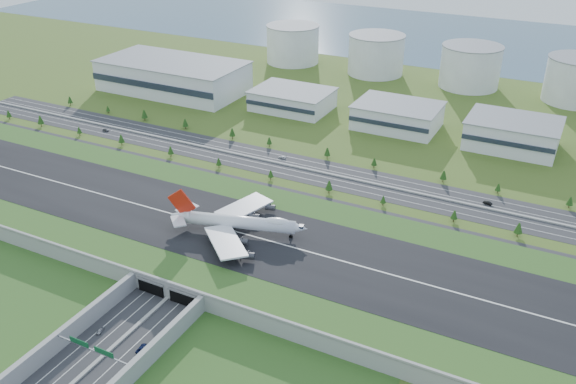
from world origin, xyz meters
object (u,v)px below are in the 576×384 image
at_px(car_4, 106,130).
at_px(car_2, 142,348).
at_px(fuel_tank_a, 293,44).
at_px(boeing_747, 238,222).
at_px(car_7, 282,157).
at_px(car_0, 100,331).
at_px(car_5, 488,203).

bearing_deg(car_4, car_2, -139.61).
distance_m(fuel_tank_a, boeing_747, 334.56).
bearing_deg(car_4, car_7, -87.99).
distance_m(car_0, car_7, 183.92).
bearing_deg(car_0, car_7, 79.90).
bearing_deg(car_2, car_4, -51.96).
bearing_deg(car_2, car_5, -125.16).
height_order(boeing_747, car_2, boeing_747).
xyz_separation_m(fuel_tank_a, car_0, (109.08, -390.19, -16.65)).
xyz_separation_m(car_4, car_5, (265.35, 13.13, 0.04)).
xyz_separation_m(car_0, car_2, (21.95, -0.54, 0.13)).
height_order(boeing_747, car_7, boeing_747).
distance_m(car_0, car_2, 21.96).
relative_size(car_2, car_7, 1.23).
xyz_separation_m(car_2, car_5, (96.13, 181.01, -0.00)).
relative_size(car_5, car_7, 1.03).
xyz_separation_m(car_5, car_7, (-131.07, 2.98, -0.12)).
bearing_deg(boeing_747, fuel_tank_a, 95.98).
distance_m(fuel_tank_a, car_4, 226.70).
bearing_deg(car_0, fuel_tank_a, 91.47).
xyz_separation_m(car_0, car_5, (118.08, 180.48, 0.12)).
relative_size(car_0, car_2, 0.69).
height_order(fuel_tank_a, car_2, fuel_tank_a).
distance_m(boeing_747, car_0, 83.08).
bearing_deg(boeing_747, car_5, 28.58).
bearing_deg(car_0, car_5, 42.65).
height_order(boeing_747, car_0, boeing_747).
xyz_separation_m(fuel_tank_a, boeing_747, (125.95, -309.93, -3.42)).
height_order(car_0, car_7, same).
relative_size(car_0, car_4, 0.89).
relative_size(boeing_747, car_2, 10.94).
bearing_deg(fuel_tank_a, car_2, -71.46).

